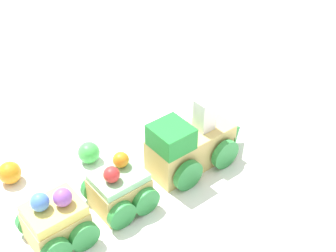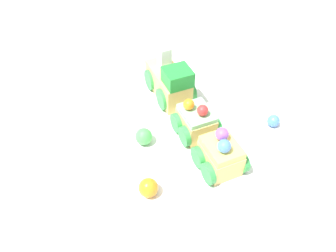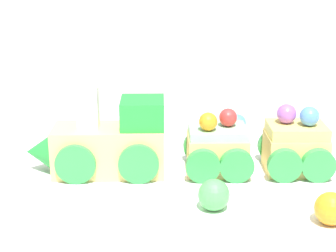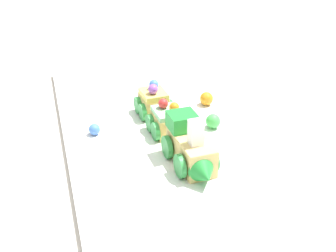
# 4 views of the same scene
# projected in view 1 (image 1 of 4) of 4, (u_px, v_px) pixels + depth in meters

# --- Properties ---
(ground_plane) EXTENTS (10.00, 10.00, 0.00)m
(ground_plane) POSITION_uv_depth(u_px,v_px,m) (147.00, 191.00, 0.57)
(ground_plane) COLOR beige
(display_board) EXTENTS (0.79, 0.39, 0.01)m
(display_board) POSITION_uv_depth(u_px,v_px,m) (147.00, 188.00, 0.56)
(display_board) COLOR white
(display_board) RESTS_ON ground_plane
(cake_train_locomotive) EXTENTS (0.14, 0.07, 0.09)m
(cake_train_locomotive) POSITION_uv_depth(u_px,v_px,m) (196.00, 145.00, 0.57)
(cake_train_locomotive) COLOR #E5C675
(cake_train_locomotive) RESTS_ON display_board
(cake_car_mint) EXTENTS (0.07, 0.07, 0.06)m
(cake_car_mint) POSITION_uv_depth(u_px,v_px,m) (119.00, 189.00, 0.52)
(cake_car_mint) COLOR #E5C675
(cake_car_mint) RESTS_ON display_board
(cake_car_lemon) EXTENTS (0.07, 0.07, 0.07)m
(cake_car_lemon) POSITION_uv_depth(u_px,v_px,m) (56.00, 222.00, 0.48)
(cake_car_lemon) COLOR #E5C675
(cake_car_lemon) RESTS_ON display_board
(gumball_orange) EXTENTS (0.03, 0.03, 0.03)m
(gumball_orange) POSITION_uv_depth(u_px,v_px,m) (10.00, 173.00, 0.56)
(gumball_orange) COLOR orange
(gumball_orange) RESTS_ON display_board
(gumball_green) EXTENTS (0.03, 0.03, 0.03)m
(gumball_green) POSITION_uv_depth(u_px,v_px,m) (89.00, 153.00, 0.59)
(gumball_green) COLOR #4CBC56
(gumball_green) RESTS_ON display_board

